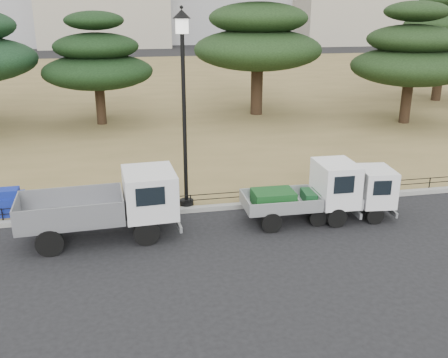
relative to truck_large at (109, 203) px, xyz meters
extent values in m
plane|color=black|center=(3.64, -1.15, -1.10)|extent=(220.00, 220.00, 0.00)
cube|color=olive|center=(3.64, 29.45, -1.02)|extent=(120.00, 56.00, 0.15)
cube|color=gray|center=(3.64, 1.45, -1.02)|extent=(120.00, 0.25, 0.16)
cylinder|color=black|center=(1.03, -0.78, -0.71)|extent=(0.78, 0.19, 0.77)
cylinder|color=black|center=(0.94, 0.89, -0.71)|extent=(0.78, 0.19, 0.77)
cylinder|color=black|center=(-1.63, -0.92, -0.71)|extent=(0.78, 0.19, 0.77)
cylinder|color=black|center=(-1.72, 0.75, -0.71)|extent=(0.78, 0.19, 0.77)
cube|color=#2D2D30|center=(-0.31, -0.02, -0.51)|extent=(4.34, 1.14, 0.13)
cube|color=gray|center=(-1.08, -0.06, -0.07)|extent=(3.07, 1.84, 0.75)
cube|color=silver|center=(1.21, 0.06, 0.22)|extent=(1.59, 1.91, 1.32)
cylinder|color=black|center=(6.92, -0.71, -0.78)|extent=(0.63, 0.18, 0.63)
cylinder|color=black|center=(6.94, 0.69, -0.78)|extent=(0.63, 0.18, 0.63)
cylinder|color=black|center=(4.81, -0.67, -0.78)|extent=(0.63, 0.18, 0.63)
cylinder|color=black|center=(4.84, 0.73, -0.78)|extent=(0.63, 0.18, 0.63)
cube|color=#2D2D30|center=(5.91, 0.01, -0.64)|extent=(3.41, 0.84, 0.15)
cube|color=#999DA0|center=(5.29, 0.02, -0.35)|extent=(2.37, 1.47, 0.42)
cube|color=white|center=(7.11, -0.01, 0.12)|extent=(1.21, 1.58, 1.36)
cube|color=#14491C|center=(5.06, 0.02, -0.25)|extent=(1.31, 0.96, 0.46)
cylinder|color=black|center=(8.22, -0.72, -0.82)|extent=(0.57, 0.21, 0.55)
cylinder|color=black|center=(8.35, 0.48, -0.82)|extent=(0.57, 0.21, 0.55)
cylinder|color=black|center=(6.38, -0.52, -0.82)|extent=(0.57, 0.21, 0.55)
cylinder|color=black|center=(6.51, 0.68, -0.82)|extent=(0.57, 0.21, 0.55)
cube|color=#2D2D30|center=(7.39, -0.02, -0.69)|extent=(3.04, 1.01, 0.13)
cube|color=#B7B9BF|center=(6.85, 0.04, -0.44)|extent=(2.18, 1.47, 0.37)
cube|color=silver|center=(8.44, -0.14, -0.04)|extent=(1.18, 1.47, 1.17)
cube|color=#144922|center=(6.65, 0.06, -0.35)|extent=(1.21, 0.94, 0.41)
cylinder|color=black|center=(2.52, 1.75, -0.86)|extent=(0.48, 0.48, 0.17)
cylinder|color=black|center=(2.52, 1.75, 1.95)|extent=(0.13, 0.13, 5.45)
cylinder|color=white|center=(2.52, 1.75, 4.90)|extent=(0.44, 0.44, 0.44)
cone|color=black|center=(2.52, 1.75, 5.25)|extent=(0.57, 0.57, 0.27)
cylinder|color=black|center=(3.64, 1.60, -0.75)|extent=(38.00, 0.03, 0.03)
cylinder|color=black|center=(3.64, 1.60, -0.57)|extent=(38.00, 0.03, 0.03)
cylinder|color=black|center=(3.64, 1.60, -0.75)|extent=(0.04, 0.04, 0.40)
cube|color=#14289E|center=(-3.45, 2.22, -0.65)|extent=(1.32, 0.98, 0.61)
cube|color=#14289E|center=(-3.19, 2.09, -0.21)|extent=(0.62, 0.53, 0.26)
cylinder|color=black|center=(-0.63, 15.29, 0.27)|extent=(0.55, 0.55, 2.44)
ellipsoid|color=black|center=(-0.63, 15.29, 2.04)|extent=(6.16, 6.16, 1.97)
ellipsoid|color=black|center=(-0.63, 15.29, 3.42)|extent=(4.70, 4.70, 1.50)
ellipsoid|color=black|center=(-0.63, 15.29, 4.79)|extent=(3.25, 3.25, 1.04)
cylinder|color=black|center=(8.90, 16.22, 0.68)|extent=(0.73, 0.73, 3.25)
ellipsoid|color=#1B3116|center=(8.90, 16.22, 3.03)|extent=(7.82, 7.82, 2.50)
ellipsoid|color=#1B3116|center=(8.90, 16.22, 4.86)|extent=(5.97, 5.97, 1.91)
cylinder|color=black|center=(16.74, 12.04, 0.37)|extent=(0.59, 0.59, 2.64)
ellipsoid|color=black|center=(16.74, 12.04, 2.29)|extent=(6.71, 6.71, 2.15)
ellipsoid|color=black|center=(16.74, 12.04, 3.78)|extent=(5.12, 5.12, 1.64)
ellipsoid|color=black|center=(16.74, 12.04, 5.26)|extent=(3.54, 3.54, 1.13)
cylinder|color=black|center=(23.07, 18.44, 0.51)|extent=(0.66, 0.66, 2.92)
ellipsoid|color=black|center=(23.07, 18.44, 2.63)|extent=(7.47, 7.47, 2.39)
ellipsoid|color=black|center=(23.07, 18.44, 4.28)|extent=(5.70, 5.70, 1.82)
camera|label=1|loc=(0.57, -14.03, 5.41)|focal=40.00mm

